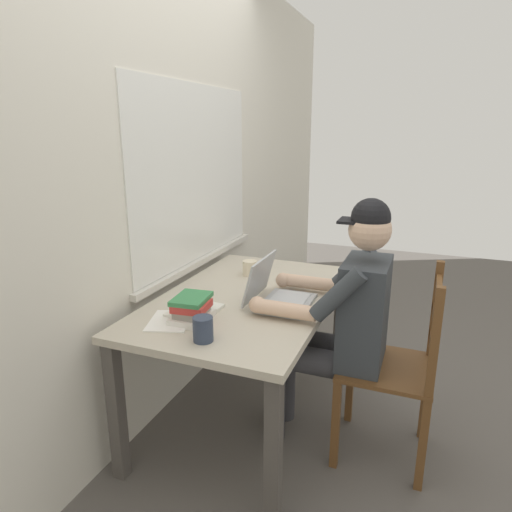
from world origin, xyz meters
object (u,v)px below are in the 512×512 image
object	(u,v)px
seated_person	(341,315)
laptop	(276,293)
coffee_mug_white	(250,268)
book_stack_main	(192,309)
wooden_chair	(398,368)
computer_mouse	(298,282)
coffee_mug_dark	(203,329)
desk	(248,311)

from	to	relation	value
seated_person	laptop	bearing A→B (deg)	93.53
coffee_mug_white	book_stack_main	bearing A→B (deg)	-179.31
wooden_chair	book_stack_main	distance (m)	1.00
computer_mouse	coffee_mug_dark	xyz separation A→B (m)	(-0.79, 0.16, 0.03)
desk	seated_person	world-z (taller)	seated_person
book_stack_main	computer_mouse	bearing A→B (deg)	-25.56
wooden_chair	coffee_mug_dark	distance (m)	0.95
laptop	coffee_mug_white	xyz separation A→B (m)	(0.37, 0.29, -0.01)
desk	computer_mouse	size ratio (longest dim) A/B	13.71
wooden_chair	laptop	size ratio (longest dim) A/B	2.89
desk	coffee_mug_dark	bearing A→B (deg)	-176.75
computer_mouse	coffee_mug_white	size ratio (longest dim) A/B	0.81
seated_person	coffee_mug_white	xyz separation A→B (m)	(0.35, 0.61, 0.06)
wooden_chair	book_stack_main	world-z (taller)	wooden_chair
coffee_mug_white	desk	bearing A→B (deg)	-159.86
coffee_mug_dark	book_stack_main	bearing A→B (deg)	42.27
wooden_chair	computer_mouse	size ratio (longest dim) A/B	9.54
coffee_mug_white	computer_mouse	bearing A→B (deg)	-102.84
coffee_mug_white	book_stack_main	xyz separation A→B (m)	(-0.71, -0.01, 0.01)
desk	coffee_mug_white	world-z (taller)	coffee_mug_white
computer_mouse	coffee_mug_white	bearing A→B (deg)	77.16
coffee_mug_white	coffee_mug_dark	size ratio (longest dim) A/B	1.02
coffee_mug_white	laptop	bearing A→B (deg)	-141.96
seated_person	computer_mouse	bearing A→B (deg)	47.04
laptop	coffee_mug_dark	distance (m)	0.51
desk	coffee_mug_white	size ratio (longest dim) A/B	11.14
laptop	wooden_chair	bearing A→B (deg)	-88.11
seated_person	wooden_chair	size ratio (longest dim) A/B	1.32
book_stack_main	seated_person	bearing A→B (deg)	-59.02
computer_mouse	coffee_mug_dark	size ratio (longest dim) A/B	0.83
desk	book_stack_main	bearing A→B (deg)	164.28
seated_person	computer_mouse	world-z (taller)	seated_person
coffee_mug_white	wooden_chair	bearing A→B (deg)	-111.32
coffee_mug_white	book_stack_main	world-z (taller)	book_stack_main
coffee_mug_dark	coffee_mug_white	bearing A→B (deg)	9.76
book_stack_main	coffee_mug_dark	bearing A→B (deg)	-137.73
desk	laptop	bearing A→B (deg)	-105.36
wooden_chair	computer_mouse	bearing A→B (deg)	64.44
seated_person	wooden_chair	world-z (taller)	seated_person
seated_person	computer_mouse	size ratio (longest dim) A/B	12.59
desk	book_stack_main	size ratio (longest dim) A/B	6.80
wooden_chair	book_stack_main	bearing A→B (deg)	112.26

